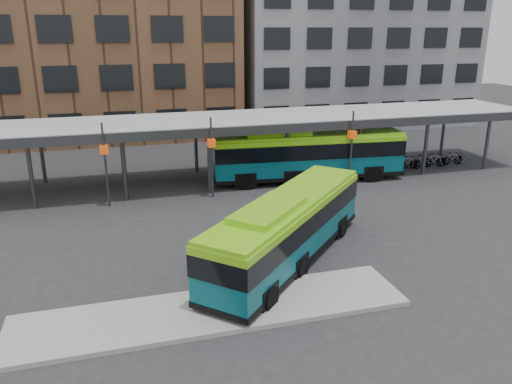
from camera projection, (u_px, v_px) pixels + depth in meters
name	position (u px, v px, depth m)	size (l,w,h in m)	color
ground	(323.00, 259.00, 21.94)	(120.00, 120.00, 0.00)	#28282B
boarding_island	(214.00, 311.00, 17.73)	(14.00, 3.00, 0.18)	gray
canopy	(246.00, 121.00, 32.46)	(40.00, 6.53, 4.80)	#999B9E
building_brick	(85.00, 13.00, 45.12)	(26.00, 14.00, 22.00)	brown
building_grey	(347.00, 25.00, 52.23)	(24.00, 14.00, 20.00)	slate
bus_front	(288.00, 227.00, 21.20)	(9.60, 9.70, 3.10)	#084F5B
bus_rear	(307.00, 154.00, 32.80)	(12.75, 3.68, 3.47)	#084F5B
pedestrian	(255.00, 277.00, 17.99)	(0.68, 0.78, 1.81)	black
bike_rack	(427.00, 161.00, 36.32)	(6.61, 1.16, 1.03)	slate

